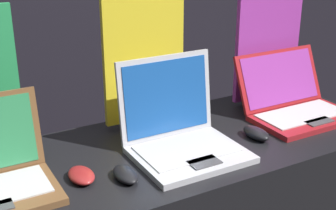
% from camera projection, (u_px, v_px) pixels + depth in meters
% --- Properties ---
extents(mouse_front, '(0.07, 0.11, 0.03)m').
position_uv_depth(mouse_front, '(81.00, 175.00, 1.36)').
color(mouse_front, maroon).
rests_on(mouse_front, display_counter).
extents(laptop_middle, '(0.34, 0.32, 0.30)m').
position_uv_depth(laptop_middle, '(180.00, 131.00, 1.52)').
color(laptop_middle, '#B7B7BC').
rests_on(laptop_middle, display_counter).
extents(mouse_middle, '(0.06, 0.11, 0.03)m').
position_uv_depth(mouse_middle, '(125.00, 174.00, 1.36)').
color(mouse_middle, black).
rests_on(mouse_middle, display_counter).
extents(promo_stand_middle, '(0.31, 0.07, 0.53)m').
position_uv_depth(promo_stand_middle, '(144.00, 57.00, 1.66)').
color(promo_stand_middle, black).
rests_on(promo_stand_middle, display_counter).
extents(laptop_back, '(0.39, 0.33, 0.23)m').
position_uv_depth(laptop_back, '(295.00, 102.00, 1.81)').
color(laptop_back, maroon).
rests_on(laptop_back, display_counter).
extents(mouse_back, '(0.06, 0.12, 0.04)m').
position_uv_depth(mouse_back, '(256.00, 133.00, 1.63)').
color(mouse_back, black).
rests_on(mouse_back, display_counter).
extents(promo_stand_back, '(0.31, 0.07, 0.51)m').
position_uv_depth(promo_stand_back, '(268.00, 44.00, 1.88)').
color(promo_stand_back, black).
rests_on(promo_stand_back, display_counter).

